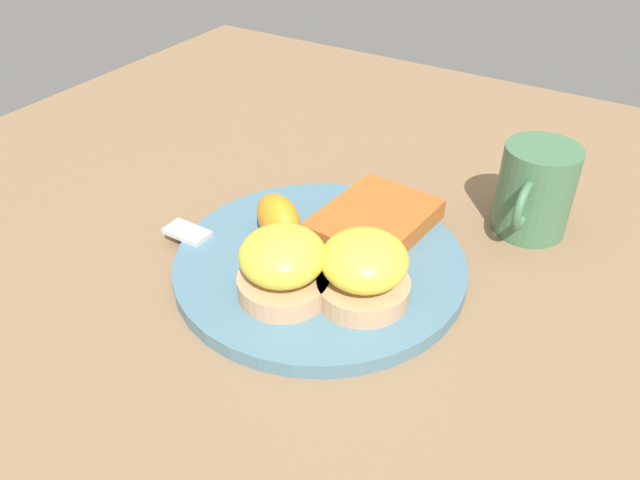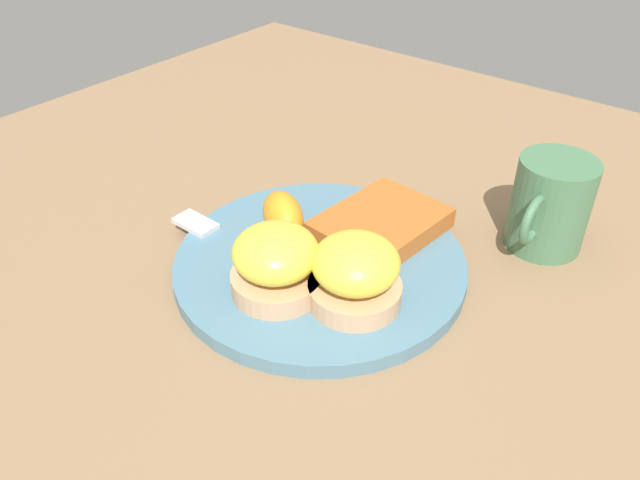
{
  "view_description": "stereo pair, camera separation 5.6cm",
  "coord_description": "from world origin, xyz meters",
  "px_view_note": "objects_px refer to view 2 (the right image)",
  "views": [
    {
      "loc": [
        0.39,
        0.24,
        0.36
      ],
      "look_at": [
        0.0,
        0.0,
        0.03
      ],
      "focal_mm": 35.0,
      "sensor_mm": 36.0,
      "label": 1
    },
    {
      "loc": [
        0.36,
        0.28,
        0.36
      ],
      "look_at": [
        0.0,
        0.0,
        0.03
      ],
      "focal_mm": 35.0,
      "sensor_mm": 36.0,
      "label": 2
    }
  ],
  "objects_px": {
    "fork": "(246,251)",
    "sandwich_benedict_left": "(280,265)",
    "orange_wedge": "(283,216)",
    "cup": "(550,205)",
    "sandwich_benedict_right": "(355,273)",
    "hashbrown_patty": "(380,224)"
  },
  "relations": [
    {
      "from": "sandwich_benedict_left",
      "to": "cup",
      "type": "relative_size",
      "value": 0.76
    },
    {
      "from": "hashbrown_patty",
      "to": "orange_wedge",
      "type": "distance_m",
      "value": 0.09
    },
    {
      "from": "fork",
      "to": "sandwich_benedict_left",
      "type": "bearing_deg",
      "value": 70.53
    },
    {
      "from": "fork",
      "to": "cup",
      "type": "xyz_separation_m",
      "value": [
        -0.2,
        0.2,
        0.03
      ]
    },
    {
      "from": "fork",
      "to": "orange_wedge",
      "type": "bearing_deg",
      "value": 169.86
    },
    {
      "from": "sandwich_benedict_right",
      "to": "orange_wedge",
      "type": "xyz_separation_m",
      "value": [
        -0.04,
        -0.11,
        -0.01
      ]
    },
    {
      "from": "sandwich_benedict_right",
      "to": "hashbrown_patty",
      "type": "bearing_deg",
      "value": -157.99
    },
    {
      "from": "sandwich_benedict_right",
      "to": "fork",
      "type": "distance_m",
      "value": 0.12
    },
    {
      "from": "sandwich_benedict_left",
      "to": "fork",
      "type": "relative_size",
      "value": 0.36
    },
    {
      "from": "fork",
      "to": "hashbrown_patty",
      "type": "bearing_deg",
      "value": 142.84
    },
    {
      "from": "sandwich_benedict_left",
      "to": "orange_wedge",
      "type": "height_order",
      "value": "sandwich_benedict_left"
    },
    {
      "from": "sandwich_benedict_right",
      "to": "cup",
      "type": "distance_m",
      "value": 0.21
    },
    {
      "from": "sandwich_benedict_right",
      "to": "fork",
      "type": "height_order",
      "value": "sandwich_benedict_right"
    },
    {
      "from": "orange_wedge",
      "to": "fork",
      "type": "distance_m",
      "value": 0.05
    },
    {
      "from": "sandwich_benedict_left",
      "to": "fork",
      "type": "height_order",
      "value": "sandwich_benedict_left"
    },
    {
      "from": "fork",
      "to": "sandwich_benedict_right",
      "type": "bearing_deg",
      "value": 93.69
    },
    {
      "from": "cup",
      "to": "hashbrown_patty",
      "type": "bearing_deg",
      "value": -51.18
    },
    {
      "from": "sandwich_benedict_right",
      "to": "sandwich_benedict_left",
      "type": "bearing_deg",
      "value": -61.96
    },
    {
      "from": "hashbrown_patty",
      "to": "orange_wedge",
      "type": "bearing_deg",
      "value": -49.62
    },
    {
      "from": "orange_wedge",
      "to": "cup",
      "type": "relative_size",
      "value": 0.58
    },
    {
      "from": "sandwich_benedict_right",
      "to": "cup",
      "type": "xyz_separation_m",
      "value": [
        -0.2,
        0.08,
        0.0
      ]
    },
    {
      "from": "hashbrown_patty",
      "to": "fork",
      "type": "relative_size",
      "value": 0.55
    }
  ]
}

